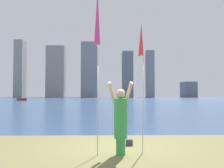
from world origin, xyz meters
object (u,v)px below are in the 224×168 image
sailboat_1 (22,99)px  bag (129,142)px  kite_flag_left (97,19)px  person (121,119)px  kite_flag_right (141,43)px

sailboat_1 → bag: bearing=-67.2°
kite_flag_left → bag: 4.01m
bag → person: bearing=-106.2°
bag → sailboat_1: (-21.20, 50.37, 0.26)m
person → kite_flag_right: bearing=22.3°
person → kite_flag_right: size_ratio=0.53×
bag → sailboat_1: sailboat_1 is taller
bag → kite_flag_left: bearing=-123.5°
person → kite_flag_left: (-0.64, -0.29, 2.69)m
kite_flag_left → bag: kite_flag_left is taller
person → sailboat_1: sailboat_1 is taller
kite_flag_right → sailboat_1: sailboat_1 is taller
kite_flag_left → sailboat_1: bearing=111.3°
person → sailboat_1: 55.63m
kite_flag_left → sailboat_1: 55.76m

